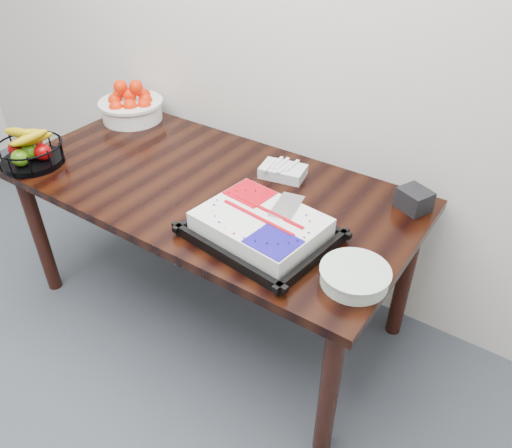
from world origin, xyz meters
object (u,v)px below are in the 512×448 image
Objects in this scene: table at (209,200)px; plate_stack at (355,276)px; cake_tray at (261,227)px; tangerine_bowl at (131,103)px; napkin_box at (414,200)px; fruit_basket at (30,151)px.

table is 0.83m from plate_stack.
plate_stack is (0.39, -0.03, -0.02)m from cake_tray.
napkin_box is (1.55, 0.02, -0.05)m from tangerine_bowl.
cake_tray is 0.64m from napkin_box.
cake_tray is 4.52× the size of napkin_box.
napkin_box is (0.01, 0.53, 0.01)m from plate_stack.
fruit_basket is at bearing -91.87° from tangerine_bowl.
napkin_box is at bearing 0.80° from tangerine_bowl.
tangerine_bowl is 1.15× the size of fruit_basket.
fruit_basket is (-0.77, -0.32, 0.15)m from table.
cake_tray is at bearing -128.22° from napkin_box.
plate_stack is 0.53m from napkin_box.
tangerine_bowl reaches higher than napkin_box.
tangerine_bowl is at bearing 161.74° from plate_stack.
tangerine_bowl reaches higher than table.
cake_tray reaches higher than table.
table is 0.87m from napkin_box.
cake_tray is 1.18m from fruit_basket.
tangerine_bowl reaches higher than plate_stack.
tangerine_bowl reaches higher than cake_tray.
tangerine_bowl is at bearing 88.13° from fruit_basket.
fruit_basket is 1.69m from napkin_box.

